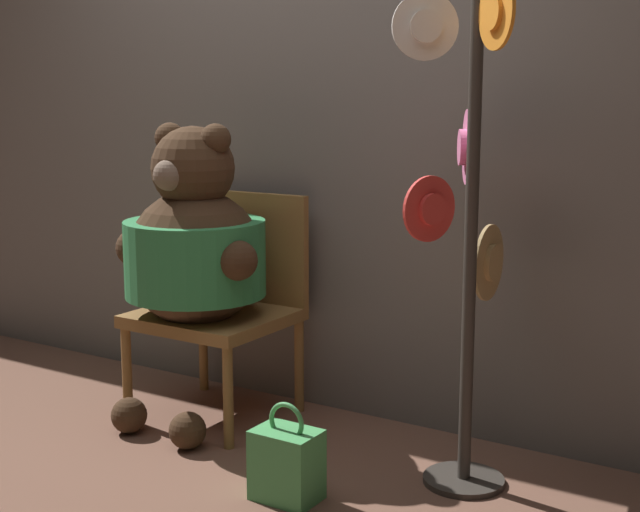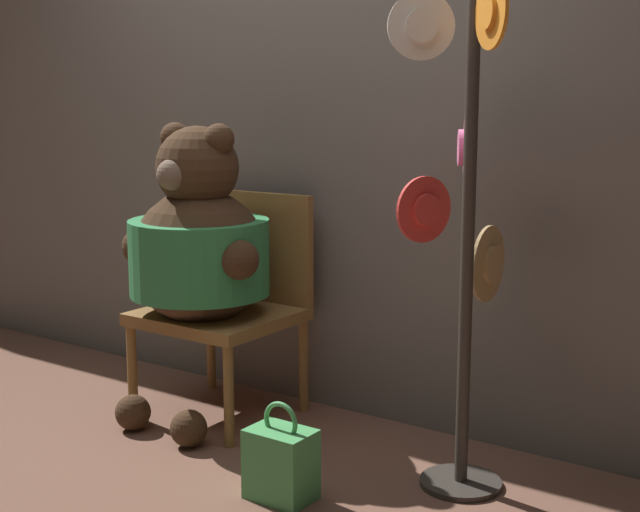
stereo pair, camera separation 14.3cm
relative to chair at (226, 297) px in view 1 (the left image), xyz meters
The scene contains 6 objects.
ground_plane 0.63m from the chair, 50.85° to the right, with size 14.00×14.00×0.00m, color brown.
wall_back 0.91m from the chair, 51.85° to the left, with size 8.00×0.10×2.63m.
chair is the anchor object (origin of this frame).
teddy_bear 0.29m from the chair, 96.16° to the right, with size 0.67×0.60×1.21m.
hat_display_rack 1.19m from the chair, ahead, with size 0.41×0.58×1.68m.
handbag_on_ground 0.97m from the chair, 39.44° to the right, with size 0.22×0.15×0.33m.
Camera 1 is at (2.02, -2.54, 1.32)m, focal length 50.00 mm.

